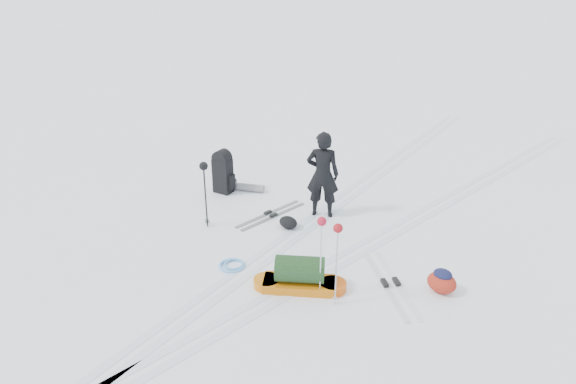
# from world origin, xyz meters

# --- Properties ---
(ground) EXTENTS (200.00, 200.00, 0.00)m
(ground) POSITION_xyz_m (0.00, 0.00, 0.00)
(ground) COLOR white
(ground) RESTS_ON ground
(ski_tracks) EXTENTS (3.38, 17.97, 0.01)m
(ski_tracks) POSITION_xyz_m (0.61, 0.88, 0.00)
(ski_tracks) COLOR silver
(ski_tracks) RESTS_ON ground
(skier) EXTENTS (0.74, 0.65, 1.71)m
(skier) POSITION_xyz_m (-0.09, 1.27, 0.85)
(skier) COLOR black
(skier) RESTS_ON ground
(pulk_sled) EXTENTS (1.44, 1.12, 0.55)m
(pulk_sled) POSITION_xyz_m (1.07, -0.99, 0.21)
(pulk_sled) COLOR #C0620B
(pulk_sled) RESTS_ON ground
(expedition_rucksack) EXTENTS (0.93, 0.72, 0.94)m
(expedition_rucksack) POSITION_xyz_m (-2.29, 0.92, 0.44)
(expedition_rucksack) COLOR black
(expedition_rucksack) RESTS_ON ground
(ski_poles_black) EXTENTS (0.17, 0.16, 1.29)m
(ski_poles_black) POSITION_xyz_m (-1.52, -0.42, 1.06)
(ski_poles_black) COLOR black
(ski_poles_black) RESTS_ON ground
(ski_poles_silver) EXTENTS (0.43, 0.17, 1.35)m
(ski_poles_silver) POSITION_xyz_m (1.58, -0.99, 1.13)
(ski_poles_silver) COLOR silver
(ski_poles_silver) RESTS_ON ground
(touring_skis_grey) EXTENTS (0.45, 1.66, 0.06)m
(touring_skis_grey) POSITION_xyz_m (-0.86, 0.64, 0.01)
(touring_skis_grey) COLOR gray
(touring_skis_grey) RESTS_ON ground
(touring_skis_white) EXTENTS (1.65, 1.50, 0.07)m
(touring_skis_white) POSITION_xyz_m (2.13, -0.04, 0.02)
(touring_skis_white) COLOR silver
(touring_skis_white) RESTS_ON ground
(rope_coil) EXTENTS (0.50, 0.50, 0.05)m
(rope_coil) POSITION_xyz_m (-0.18, -1.17, 0.03)
(rope_coil) COLOR #63ABF2
(rope_coil) RESTS_ON ground
(small_daypack) EXTENTS (0.57, 0.55, 0.39)m
(small_daypack) POSITION_xyz_m (2.83, 0.27, 0.19)
(small_daypack) COLOR maroon
(small_daypack) RESTS_ON ground
(thermos_pair) EXTENTS (0.29, 0.17, 0.28)m
(thermos_pair) POSITION_xyz_m (-2.30, 1.05, 0.13)
(thermos_pair) COLOR #585B60
(thermos_pair) RESTS_ON ground
(stuff_sack) EXTENTS (0.40, 0.32, 0.23)m
(stuff_sack) POSITION_xyz_m (-0.27, 0.45, 0.11)
(stuff_sack) COLOR black
(stuff_sack) RESTS_ON ground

